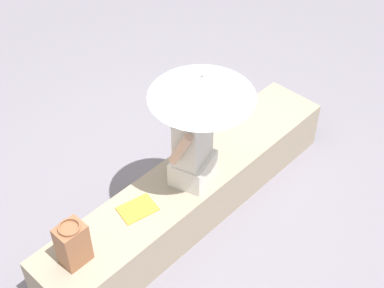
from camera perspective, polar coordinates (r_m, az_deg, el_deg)
The scene contains 6 objects.
ground_plane at distance 4.97m, azimuth -0.08°, elevation -6.76°, with size 14.00×14.00×0.00m, color slate.
stone_bench at distance 4.79m, azimuth -0.08°, elevation -4.96°, with size 2.93×0.55×0.46m, color gray.
person_seated at distance 4.33m, azimuth 0.09°, elevation 0.19°, with size 0.51×0.37×0.90m.
parasol at distance 3.95m, azimuth 1.06°, elevation 5.86°, with size 0.78×0.78×1.06m.
handbag_black at distance 4.02m, azimuth -11.89°, elevation -9.81°, with size 0.20×0.16×0.37m.
magazine at distance 4.38m, azimuth -5.50°, elevation -6.51°, with size 0.28×0.20×0.01m, color gold.
Camera 1 is at (-2.34, -2.22, 3.78)m, focal length 53.05 mm.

